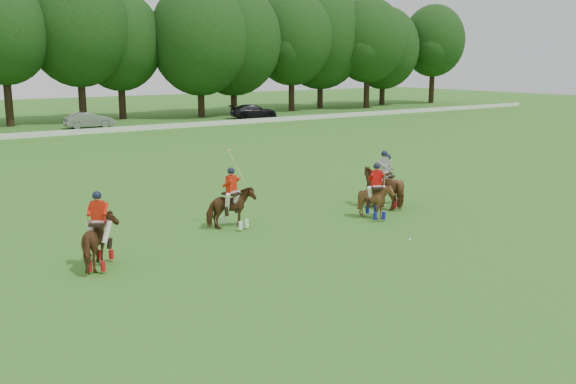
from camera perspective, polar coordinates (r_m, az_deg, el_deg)
ground at (r=19.36m, az=7.67°, el=-6.06°), size 180.00×180.00×0.00m
tree_line at (r=62.92m, az=-23.78°, el=12.87°), size 117.98×14.32×14.75m
boundary_rail at (r=53.31m, az=-21.18°, el=4.81°), size 120.00×0.10×0.44m
car_mid at (r=59.02m, az=-17.26°, el=6.11°), size 4.18×1.54×1.37m
car_right at (r=66.15m, az=-3.08°, el=7.18°), size 5.16×2.96×1.41m
polo_red_a at (r=19.10m, az=-16.41°, el=-4.18°), size 1.64×1.97×2.24m
polo_red_b at (r=22.69m, az=-5.03°, el=-1.36°), size 1.78×1.66×2.72m
polo_red_c at (r=24.23m, az=7.81°, el=-0.64°), size 1.54×1.61×2.11m
polo_stripe_a at (r=26.00m, az=8.48°, el=0.41°), size 1.54×2.11×2.33m
polo_stripe_b at (r=26.58m, az=8.78°, el=0.42°), size 1.60×1.64×2.11m
polo_ball at (r=21.56m, az=10.76°, el=-4.19°), size 0.09×0.09×0.09m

